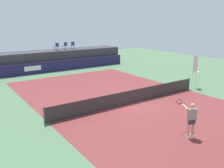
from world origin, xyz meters
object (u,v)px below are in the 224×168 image
Objects in this scene: tennis_player at (191,119)px; tennis_ball at (92,120)px; spectator_chair_far_left at (57,46)px; net_post_far at (189,84)px; spectator_chair_center at (72,45)px; umpire_chair at (196,70)px; net_post_near at (44,116)px; spectator_chair_left at (65,45)px.

tennis_ball is at bearing 123.20° from tennis_player.
spectator_chair_far_left is 0.89× the size of net_post_far.
spectator_chair_far_left is at bearing 85.49° from tennis_player.
spectator_chair_center is 21.40m from tennis_player.
net_post_near is at bearing -179.99° from umpire_chair.
umpire_chair is at bearing 35.71° from tennis_player.
tennis_player reaches higher than net_post_near.
umpire_chair is at bearing -67.66° from spectator_chair_far_left.
spectator_chair_center reaches higher than net_post_far.
net_post_near is 14.71× the size of tennis_ball.
spectator_chair_center is at bearing 10.50° from spectator_chair_far_left.
spectator_chair_far_left is 13.06× the size of tennis_ball.
tennis_player is (-1.62, -20.57, -1.73)m from spectator_chair_far_left.
spectator_chair_center is 0.89× the size of net_post_far.
umpire_chair reaches higher than tennis_ball.
spectator_chair_far_left is at bearing 64.96° from net_post_near.
spectator_chair_center is at bearing 104.32° from umpire_chair.
tennis_ball is (-10.73, -1.08, -1.55)m from umpire_chair.
net_post_near is (-7.00, -14.98, -2.19)m from spectator_chair_far_left.
spectator_chair_center is 18.01m from tennis_ball.
spectator_chair_far_left reaches higher than net_post_near.
umpire_chair reaches higher than tennis_player.
spectator_chair_left is (1.18, 0.28, 0.00)m from spectator_chair_far_left.
net_post_near is 7.77m from tennis_player.
spectator_chair_far_left is 16.08m from net_post_far.
net_post_far is (5.40, -14.98, -2.19)m from spectator_chair_far_left.
net_post_near is at bearing -118.20° from spectator_chair_left.
tennis_player is at bearing -144.29° from umpire_chair.
umpire_chair is 40.59× the size of tennis_ball.
net_post_near is (-13.15, -0.00, -1.09)m from umpire_chair.
net_post_far is at bearing -70.17° from spectator_chair_far_left.
spectator_chair_center is 0.89× the size of net_post_near.
spectator_chair_left is 17.45m from net_post_near.
spectator_chair_left reaches higher than tennis_ball.
spectator_chair_left is 17.52m from tennis_ball.
spectator_chair_far_left is at bearing -169.50° from spectator_chair_center.
spectator_chair_far_left is 0.50× the size of tennis_player.
spectator_chair_left is at bearing -172.75° from spectator_chair_center.
net_post_near and net_post_far have the same top height.
net_post_far is at bearing -179.75° from umpire_chair.
spectator_chair_left is at bearing 82.34° from tennis_player.
spectator_chair_center reaches higher than tennis_ball.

